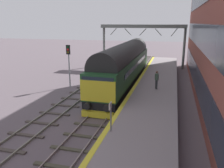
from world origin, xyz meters
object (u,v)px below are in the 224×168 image
object	(u,v)px
signal_post_far	(69,60)
waiting_passenger	(157,78)
platform_number_sign	(111,112)
diesel_locomotive	(125,64)

from	to	relation	value
signal_post_far	waiting_passenger	world-z (taller)	signal_post_far
signal_post_far	platform_number_sign	bearing A→B (deg)	-55.44
signal_post_far	platform_number_sign	size ratio (longest dim) A/B	2.78
platform_number_sign	waiting_passenger	bearing A→B (deg)	79.03
signal_post_far	platform_number_sign	distance (m)	13.53
diesel_locomotive	signal_post_far	xyz separation A→B (m)	(-5.66, -1.90, 0.43)
diesel_locomotive	signal_post_far	world-z (taller)	diesel_locomotive
platform_number_sign	waiting_passenger	distance (m)	9.26
signal_post_far	waiting_passenger	xyz separation A→B (m)	(9.43, -2.04, -0.92)
diesel_locomotive	platform_number_sign	distance (m)	13.19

